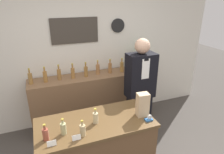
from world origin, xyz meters
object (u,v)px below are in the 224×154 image
(paper_bag, at_px, (143,105))
(potted_plant, at_px, (143,58))
(tape_dispenser, at_px, (149,119))
(shopkeeper, at_px, (140,92))

(paper_bag, bearing_deg, potted_plant, 60.54)
(paper_bag, height_order, tape_dispenser, paper_bag)
(potted_plant, height_order, tape_dispenser, potted_plant)
(potted_plant, relative_size, paper_bag, 1.32)
(potted_plant, distance_m, tape_dispenser, 1.67)
(shopkeeper, height_order, potted_plant, shopkeeper)
(shopkeeper, distance_m, potted_plant, 0.86)
(shopkeeper, distance_m, tape_dispenser, 0.87)
(potted_plant, xyz_separation_m, tape_dispenser, (-0.74, -1.47, -0.25))
(tape_dispenser, bearing_deg, potted_plant, 63.42)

